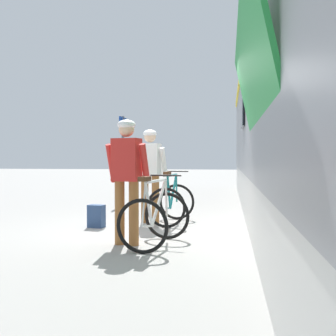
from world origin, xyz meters
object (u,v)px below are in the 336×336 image
(bicycle_far_teal, at_px, (172,202))
(platform_sign_post, at_px, (123,144))
(bicycle_near_white, at_px, (155,217))
(cyclist_near_in_red, at_px, (127,170))
(cyclist_far_in_white, at_px, (150,167))
(backpack_on_platform, at_px, (96,216))

(bicycle_far_teal, distance_m, platform_sign_post, 4.29)
(bicycle_near_white, distance_m, platform_sign_post, 6.12)
(cyclist_near_in_red, bearing_deg, cyclist_far_in_white, 91.36)
(platform_sign_post, bearing_deg, cyclist_near_in_red, -74.96)
(cyclist_far_in_white, distance_m, bicycle_near_white, 2.18)
(backpack_on_platform, bearing_deg, cyclist_near_in_red, -47.07)
(cyclist_far_in_white, xyz_separation_m, bicycle_near_white, (0.46, -2.03, -0.65))
(bicycle_near_white, bearing_deg, backpack_on_platform, 133.15)
(cyclist_near_in_red, height_order, bicycle_near_white, cyclist_near_in_red)
(cyclist_near_in_red, relative_size, bicycle_far_teal, 1.59)
(cyclist_far_in_white, height_order, backpack_on_platform, cyclist_far_in_white)
(bicycle_far_teal, xyz_separation_m, platform_sign_post, (-1.88, 3.65, 1.22))
(cyclist_near_in_red, relative_size, platform_sign_post, 0.73)
(cyclist_far_in_white, bearing_deg, backpack_on_platform, -143.04)
(bicycle_near_white, bearing_deg, cyclist_near_in_red, 176.55)
(platform_sign_post, bearing_deg, cyclist_far_in_white, -68.04)
(cyclist_far_in_white, distance_m, platform_sign_post, 3.98)
(backpack_on_platform, xyz_separation_m, platform_sign_post, (-0.63, 4.29, 1.42))
(cyclist_far_in_white, bearing_deg, bicycle_near_white, -77.23)
(cyclist_near_in_red, relative_size, backpack_on_platform, 4.40)
(backpack_on_platform, bearing_deg, bicycle_near_white, -37.07)
(backpack_on_platform, bearing_deg, bicycle_far_teal, 36.47)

